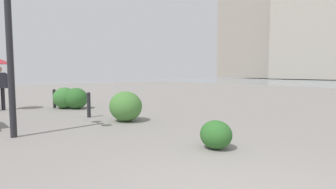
{
  "coord_description": "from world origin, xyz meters",
  "views": [
    {
      "loc": [
        -1.79,
        2.43,
        1.49
      ],
      "look_at": [
        7.66,
        -4.97,
        0.49
      ],
      "focal_mm": 28.65,
      "sensor_mm": 36.0,
      "label": 1
    }
  ],
  "objects": [
    {
      "name": "shrub_tall",
      "position": [
        9.51,
        -1.0,
        0.43
      ],
      "size": [
        1.02,
        0.92,
        0.87
      ],
      "color": "#387533",
      "rests_on": "ground"
    },
    {
      "name": "shrub_round",
      "position": [
        9.11,
        -1.33,
        0.43
      ],
      "size": [
        1.0,
        0.9,
        0.85
      ],
      "color": "#2D6628",
      "rests_on": "ground"
    },
    {
      "name": "building_highrise",
      "position": [
        44.45,
        -66.97,
        17.46
      ],
      "size": [
        17.44,
        15.07,
        36.99
      ],
      "color": "#9E9384",
      "rests_on": "ground"
    },
    {
      "name": "bollard_near",
      "position": [
        6.75,
        -0.93,
        0.44
      ],
      "size": [
        0.13,
        0.13,
        0.84
      ],
      "color": "#232328",
      "rests_on": "ground"
    },
    {
      "name": "shrub_low",
      "position": [
        5.38,
        -1.55,
        0.46
      ],
      "size": [
        1.07,
        0.97,
        0.91
      ],
      "color": "#477F38",
      "rests_on": "ground"
    },
    {
      "name": "shrub_wide",
      "position": [
        1.68,
        -1.48,
        0.28
      ],
      "size": [
        0.66,
        0.59,
        0.56
      ],
      "color": "#2D6628",
      "rests_on": "ground"
    },
    {
      "name": "bollard_mid",
      "position": [
        9.88,
        -0.69,
        0.42
      ],
      "size": [
        0.13,
        0.13,
        0.8
      ],
      "color": "#232328",
      "rests_on": "ground"
    },
    {
      "name": "building_annex",
      "position": [
        25.2,
        -63.1,
        9.76
      ],
      "size": [
        17.76,
        13.62,
        21.58
      ],
      "color": "#B2A899",
      "rests_on": "ground"
    },
    {
      "name": "lamppost",
      "position": [
        5.17,
        1.49,
        2.62
      ],
      "size": [
        0.98,
        0.28,
        3.91
      ],
      "color": "#232328",
      "rests_on": "ground"
    }
  ]
}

